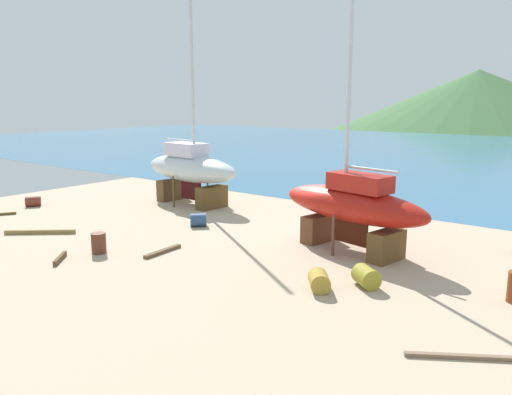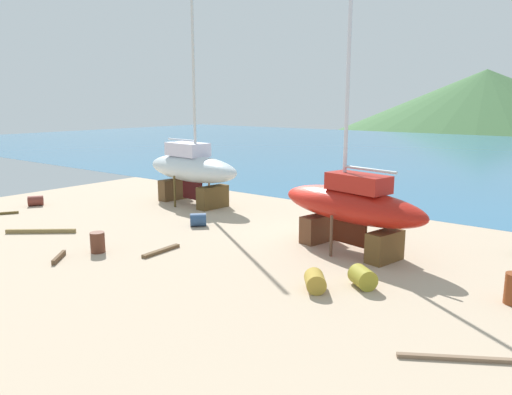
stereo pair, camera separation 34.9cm
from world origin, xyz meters
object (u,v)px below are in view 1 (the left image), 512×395
barrel_rust_mid (319,281)px  worker (322,205)px  barrel_by_slipway (198,220)px  sailboat_large_starboard (190,169)px  barrel_tipped_center (99,243)px  barrel_rust_near (366,277)px  sailboat_mid_port (352,205)px  barrel_ochre (33,201)px

barrel_rust_mid → worker: bearing=119.0°
barrel_by_slipway → sailboat_large_starboard: bearing=138.2°
worker → barrel_tipped_center: bearing=-19.1°
barrel_rust_near → barrel_tipped_center: bearing=-163.0°
barrel_rust_near → barrel_by_slipway: barrel_rust_near is taller
sailboat_mid_port → barrel_rust_mid: size_ratio=13.32×
barrel_tipped_center → sailboat_large_starboard: bearing=112.9°
sailboat_large_starboard → barrel_by_slipway: bearing=-35.9°
sailboat_mid_port → sailboat_large_starboard: 11.91m
barrel_tipped_center → barrel_by_slipway: barrel_tipped_center is taller
barrel_rust_near → sailboat_large_starboard: bearing=156.5°
barrel_ochre → barrel_tipped_center: size_ratio=0.98×
barrel_rust_mid → sailboat_large_starboard: bearing=150.6°
barrel_ochre → barrel_rust_near: size_ratio=0.94×
sailboat_large_starboard → worker: sailboat_large_starboard is taller
worker → barrel_rust_mid: 8.91m
worker → barrel_rust_near: (5.36, -6.59, -0.55)m
barrel_rust_near → barrel_tipped_center: 10.40m
sailboat_mid_port → sailboat_large_starboard: bearing=-1.1°
sailboat_large_starboard → barrel_rust_mid: bearing=-23.6°
sailboat_mid_port → worker: 4.72m
sailboat_mid_port → barrel_tipped_center: (-7.79, -6.30, -1.45)m
barrel_ochre → barrel_rust_near: barrel_rust_near is taller
barrel_ochre → barrel_by_slipway: (10.69, 2.39, 0.03)m
barrel_by_slipway → barrel_tipped_center: bearing=-92.2°
sailboat_large_starboard → barrel_tipped_center: size_ratio=15.96×
sailboat_mid_port → barrel_ochre: size_ratio=14.42×
barrel_rust_near → sailboat_mid_port: bearing=123.5°
sailboat_large_starboard → barrel_ochre: 9.14m
barrel_rust_near → barrel_rust_mid: size_ratio=0.98×
barrel_rust_mid → barrel_by_slipway: bearing=157.6°
sailboat_mid_port → barrel_rust_near: (2.16, -3.26, -1.52)m
sailboat_mid_port → barrel_rust_mid: 4.83m
worker → sailboat_large_starboard: bearing=-79.4°
barrel_rust_near → barrel_tipped_center: barrel_tipped_center is taller
barrel_rust_near → barrel_by_slipway: 10.02m
sailboat_large_starboard → worker: bearing=10.0°
barrel_rust_mid → barrel_tipped_center: bearing=-168.2°
barrel_ochre → sailboat_large_starboard: bearing=41.9°
sailboat_mid_port → sailboat_large_starboard: (-11.60, 2.72, 0.22)m
barrel_tipped_center → sailboat_mid_port: bearing=39.0°
barrel_rust_mid → barrel_tipped_center: 9.08m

